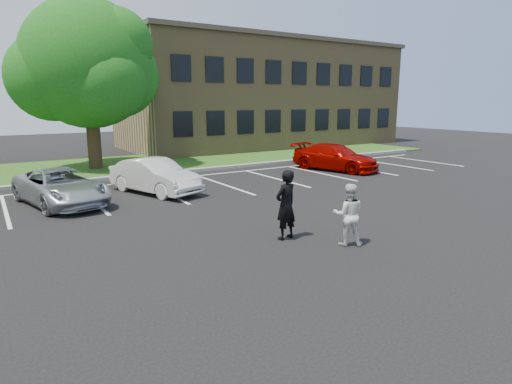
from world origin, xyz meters
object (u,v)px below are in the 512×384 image
at_px(office_building, 261,94).
at_px(man_white_shirt, 348,215).
at_px(man_black_suit, 286,205).
at_px(car_silver_minivan, 61,187).
at_px(tree, 89,67).
at_px(car_red_compact, 335,157).
at_px(car_white_sedan, 155,176).

distance_m(office_building, man_white_shirt, 26.17).
bearing_deg(office_building, man_black_suit, -121.91).
height_order(man_white_shirt, car_silver_minivan, man_white_shirt).
distance_m(tree, car_silver_minivan, 9.53).
height_order(man_white_shirt, car_red_compact, man_white_shirt).
xyz_separation_m(office_building, man_white_shirt, (-12.38, -22.81, -3.36)).
xyz_separation_m(tree, car_red_compact, (10.64, -7.22, -4.66)).
xyz_separation_m(car_silver_minivan, car_red_compact, (13.60, 0.51, 0.05)).
distance_m(car_white_sedan, car_red_compact, 10.12).
relative_size(car_silver_minivan, car_red_compact, 0.97).
distance_m(man_white_shirt, car_white_sedan, 9.00).
bearing_deg(car_red_compact, car_white_sedan, 165.64).
bearing_deg(tree, car_red_compact, -34.17).
bearing_deg(man_white_shirt, car_white_sedan, -40.85).
distance_m(car_silver_minivan, car_red_compact, 13.61).
xyz_separation_m(tree, car_silver_minivan, (-2.96, -7.74, -4.71)).
xyz_separation_m(man_white_shirt, car_red_compact, (8.15, 9.24, -0.11)).
relative_size(office_building, car_silver_minivan, 4.87).
relative_size(office_building, man_black_suit, 11.98).
distance_m(car_silver_minivan, car_white_sedan, 3.49).
distance_m(office_building, car_silver_minivan, 22.99).
bearing_deg(car_white_sedan, man_white_shirt, -97.01).
bearing_deg(tree, man_white_shirt, -81.40).
height_order(office_building, tree, tree).
distance_m(office_building, man_black_suit, 25.60).
relative_size(tree, man_white_shirt, 5.49).
bearing_deg(man_white_shirt, tree, -44.81).
relative_size(office_building, tree, 2.55).
relative_size(office_building, car_red_compact, 4.73).
height_order(office_building, man_black_suit, office_building).
height_order(tree, man_white_shirt, tree).
bearing_deg(car_red_compact, man_white_shirt, -148.35).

